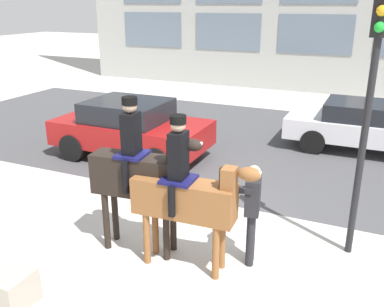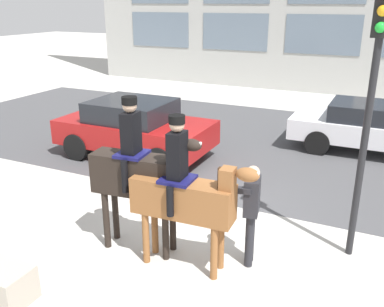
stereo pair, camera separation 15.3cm
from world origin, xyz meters
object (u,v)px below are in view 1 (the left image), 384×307
Objects in this scene: mounted_horse_lead at (139,172)px; mounted_horse_companion at (186,194)px; street_car_near_lane at (131,128)px; traffic_light at (371,85)px; street_car_far_lane at (370,126)px; pedestrian_bystander at (251,207)px.

mounted_horse_companion is (0.88, -0.13, -0.16)m from mounted_horse_lead.
mounted_horse_lead is 4.69m from street_car_near_lane.
mounted_horse_companion is 0.58× the size of traffic_light.
pedestrian_bystander is at bearing -102.10° from street_car_far_lane.
traffic_light reaches higher than mounted_horse_lead.
mounted_horse_companion is at bearing -49.02° from street_car_near_lane.
mounted_horse_lead is at bearing -114.54° from street_car_far_lane.
mounted_horse_lead is 3.74m from traffic_light.
street_car_near_lane is 6.62m from traffic_light.
mounted_horse_lead reaches higher than pedestrian_bystander.
mounted_horse_lead is 1.56× the size of pedestrian_bystander.
mounted_horse_lead is 1.84m from pedestrian_bystander.
street_car_far_lane is (3.18, 6.96, -0.67)m from mounted_horse_lead.
street_car_far_lane is (5.77, 3.10, -0.08)m from street_car_near_lane.
mounted_horse_companion is 1.04m from pedestrian_bystander.
street_car_far_lane is at bearing -113.56° from pedestrian_bystander.
pedestrian_bystander is (1.76, 0.35, -0.41)m from mounted_horse_lead.
street_car_far_lane is (1.42, 6.61, -0.26)m from pedestrian_bystander.
street_car_near_lane is (-2.59, 3.86, -0.59)m from mounted_horse_lead.
street_car_near_lane is at bearing 128.14° from mounted_horse_companion.
street_car_far_lane is 6.00m from traffic_light.
mounted_horse_lead reaches higher than mounted_horse_companion.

